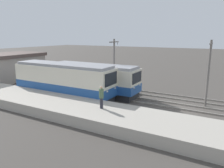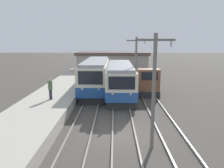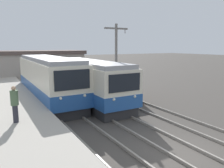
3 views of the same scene
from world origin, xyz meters
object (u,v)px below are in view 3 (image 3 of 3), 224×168
(commuter_train_center, at_px, (88,83))
(shunting_locomotive, at_px, (113,83))
(catenary_mast_mid, at_px, (116,62))
(person_on_platform, at_px, (15,103))
(commuter_train_left, at_px, (48,81))

(commuter_train_center, xyz_separation_m, shunting_locomotive, (3.00, 1.07, -0.42))
(catenary_mast_mid, bearing_deg, shunting_locomotive, 63.87)
(commuter_train_center, distance_m, person_on_platform, 7.98)
(commuter_train_center, height_order, person_on_platform, commuter_train_center)
(shunting_locomotive, bearing_deg, commuter_train_center, -160.29)
(commuter_train_center, xyz_separation_m, person_on_platform, (-6.18, -5.04, 0.28))
(commuter_train_left, distance_m, commuter_train_center, 3.44)
(commuter_train_center, bearing_deg, shunting_locomotive, 19.71)
(commuter_train_center, relative_size, shunting_locomotive, 2.12)
(shunting_locomotive, bearing_deg, person_on_platform, -146.35)
(commuter_train_left, height_order, person_on_platform, commuter_train_left)
(commuter_train_center, xyz_separation_m, catenary_mast_mid, (1.51, -1.97, 1.84))
(catenary_mast_mid, height_order, person_on_platform, catenary_mast_mid)
(commuter_train_center, distance_m, shunting_locomotive, 3.21)
(shunting_locomotive, height_order, catenary_mast_mid, catenary_mast_mid)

